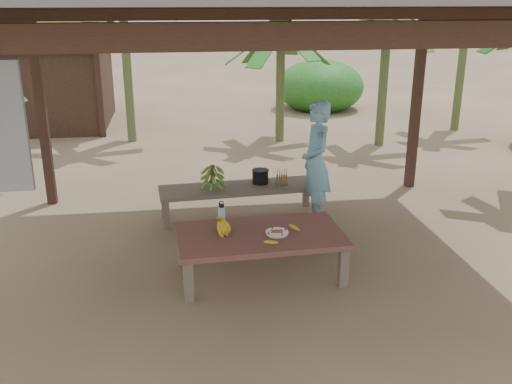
{
  "coord_description": "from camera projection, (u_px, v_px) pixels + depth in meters",
  "views": [
    {
      "loc": [
        -0.93,
        -6.07,
        2.96
      ],
      "look_at": [
        -0.04,
        0.07,
        0.8
      ],
      "focal_mm": 40.0,
      "sensor_mm": 36.0,
      "label": 1
    }
  ],
  "objects": [
    {
      "name": "work_table",
      "position": [
        260.0,
        239.0,
        6.21
      ],
      "size": [
        1.85,
        1.08,
        0.5
      ],
      "rotation": [
        0.0,
        0.0,
        0.05
      ],
      "color": "brown",
      "rests_on": "ground"
    },
    {
      "name": "bench",
      "position": [
        240.0,
        190.0,
        7.87
      ],
      "size": [
        2.24,
        0.76,
        0.45
      ],
      "rotation": [
        0.0,
        0.0,
        0.07
      ],
      "color": "brown",
      "rests_on": "ground"
    },
    {
      "name": "banana_plant_n",
      "position": [
        281.0,
        38.0,
        11.45
      ],
      "size": [
        1.8,
        1.8,
        2.61
      ],
      "color": "#596638",
      "rests_on": "ground"
    },
    {
      "name": "loose_banana_side",
      "position": [
        294.0,
        227.0,
        6.29
      ],
      "size": [
        0.14,
        0.16,
        0.04
      ],
      "primitive_type": "ellipsoid",
      "rotation": [
        0.0,
        0.0,
        0.66
      ],
      "color": "gold",
      "rests_on": "work_table"
    },
    {
      "name": "pavilion",
      "position": [
        260.0,
        13.0,
        5.84
      ],
      "size": [
        6.6,
        5.6,
        2.95
      ],
      "color": "black",
      "rests_on": "ground"
    },
    {
      "name": "skewer_rack",
      "position": [
        282.0,
        177.0,
        7.88
      ],
      "size": [
        0.19,
        0.09,
        0.24
      ],
      "primitive_type": null,
      "rotation": [
        0.0,
        0.0,
        0.07
      ],
      "color": "#A57F47",
      "rests_on": "bench"
    },
    {
      "name": "green_banana_stalk",
      "position": [
        213.0,
        176.0,
        7.72
      ],
      "size": [
        0.32,
        0.32,
        0.34
      ],
      "primitive_type": null,
      "rotation": [
        0.0,
        0.0,
        0.07
      ],
      "color": "#598C2D",
      "rests_on": "bench"
    },
    {
      "name": "banana_plant_ne",
      "position": [
        388.0,
        18.0,
        10.99
      ],
      "size": [
        1.8,
        1.8,
        3.01
      ],
      "color": "#596638",
      "rests_on": "ground"
    },
    {
      "name": "woman",
      "position": [
        316.0,
        163.0,
        7.59
      ],
      "size": [
        0.41,
        0.61,
        1.66
      ],
      "primitive_type": "imported",
      "rotation": [
        0.0,
        0.0,
        -1.55
      ],
      "color": "#68A0C4",
      "rests_on": "ground"
    },
    {
      "name": "water_flask",
      "position": [
        222.0,
        216.0,
        6.32
      ],
      "size": [
        0.08,
        0.08,
        0.31
      ],
      "color": "#43ABD1",
      "rests_on": "work_table"
    },
    {
      "name": "plate",
      "position": [
        277.0,
        233.0,
        6.16
      ],
      "size": [
        0.25,
        0.25,
        0.04
      ],
      "color": "white",
      "rests_on": "work_table"
    },
    {
      "name": "ripe_banana_bunch",
      "position": [
        217.0,
        225.0,
        6.17
      ],
      "size": [
        0.3,
        0.26,
        0.17
      ],
      "primitive_type": null,
      "rotation": [
        0.0,
        0.0,
        0.04
      ],
      "color": "gold",
      "rests_on": "work_table"
    },
    {
      "name": "cooking_pot",
      "position": [
        260.0,
        177.0,
        7.96
      ],
      "size": [
        0.22,
        0.22,
        0.19
      ],
      "primitive_type": "cylinder",
      "color": "black",
      "rests_on": "bench"
    },
    {
      "name": "hut",
      "position": [
        18.0,
        78.0,
        13.28
      ],
      "size": [
        4.4,
        3.43,
        2.85
      ],
      "color": "black",
      "rests_on": "ground"
    },
    {
      "name": "ground",
      "position": [
        260.0,
        257.0,
        6.77
      ],
      "size": [
        80.0,
        80.0,
        0.0
      ],
      "primitive_type": "plane",
      "color": "brown",
      "rests_on": "ground"
    },
    {
      "name": "loose_banana_front",
      "position": [
        271.0,
        242.0,
        5.91
      ],
      "size": [
        0.16,
        0.05,
        0.04
      ],
      "primitive_type": "ellipsoid",
      "rotation": [
        0.0,
        0.0,
        1.6
      ],
      "color": "gold",
      "rests_on": "work_table"
    }
  ]
}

